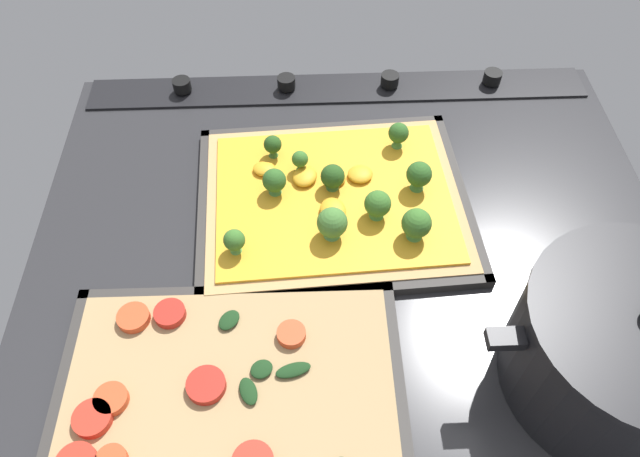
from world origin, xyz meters
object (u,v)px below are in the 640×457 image
object	(u,v)px
broccoli_pizza	(337,197)
baking_tray_front	(333,203)
veggie_pizza_back	(221,394)
cooking_pot	(624,350)
baking_tray_back	(231,395)

from	to	relation	value
broccoli_pizza	baking_tray_front	bearing A→B (deg)	-37.55
veggie_pizza_back	cooking_pot	distance (cm)	40.97
broccoli_pizza	baking_tray_back	world-z (taller)	broccoli_pizza
broccoli_pizza	veggie_pizza_back	world-z (taller)	broccoli_pizza
baking_tray_front	veggie_pizza_back	bearing A→B (deg)	63.31
veggie_pizza_back	cooking_pot	size ratio (longest dim) A/B	1.19
baking_tray_front	cooking_pot	distance (cm)	38.08
baking_tray_back	cooking_pot	world-z (taller)	cooking_pot
baking_tray_front	broccoli_pizza	size ratio (longest dim) A/B	1.07
baking_tray_front	cooking_pot	xyz separation A→B (cm)	(-27.39, 25.72, 6.21)
baking_tray_back	veggie_pizza_back	size ratio (longest dim) A/B	1.07
baking_tray_back	cooking_pot	xyz separation A→B (cm)	(-39.67, -0.49, 6.20)
baking_tray_front	baking_tray_back	distance (cm)	28.95
baking_tray_front	baking_tray_back	xyz separation A→B (cm)	(12.28, 26.21, 0.00)
veggie_pizza_back	cooking_pot	bearing A→B (deg)	-179.21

